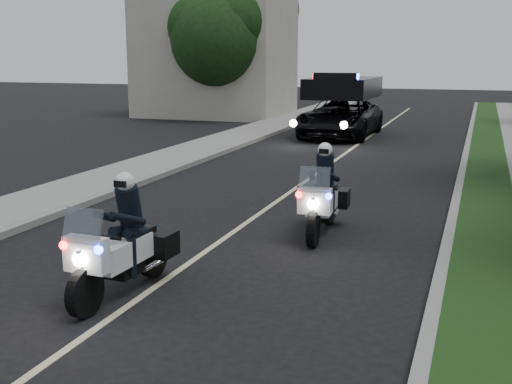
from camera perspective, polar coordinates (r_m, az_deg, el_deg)
ground at (r=10.56m, az=-7.56°, el=-7.38°), size 120.00×120.00×0.00m
curb_right at (r=19.19m, az=17.52°, el=1.19°), size 0.20×60.00×0.15m
grass_verge at (r=19.18m, az=19.61°, el=1.06°), size 1.20×60.00×0.16m
curb_left at (r=21.04m, az=-5.38°, el=2.61°), size 0.20×60.00×0.15m
sidewalk_left at (r=21.51m, az=-8.05°, el=2.76°), size 2.00×60.00×0.16m
building_far at (r=37.79m, az=-3.56°, el=11.99°), size 8.00×6.00×7.00m
lane_marking at (r=19.72m, az=5.54°, el=1.77°), size 0.12×50.00×0.01m
police_moto_left at (r=9.95m, az=-11.50°, el=-8.77°), size 0.86×2.18×1.82m
police_moto_right at (r=12.95m, az=5.79°, el=-3.69°), size 0.86×2.17×1.81m
police_suv at (r=28.39m, az=7.39°, el=4.84°), size 2.90×6.09×2.94m
bicycle at (r=34.69m, az=7.26°, el=6.13°), size 0.87×1.94×0.98m
cyclist at (r=34.69m, az=7.26°, el=6.13°), size 0.64×0.43×1.76m
tree_left_near at (r=35.18m, az=-3.36°, el=6.29°), size 5.27×5.27×8.24m
tree_left_far at (r=40.59m, az=-1.17°, el=7.07°), size 6.82×6.82×9.84m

